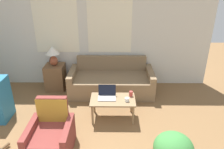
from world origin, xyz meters
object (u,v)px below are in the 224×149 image
object	(u,v)px
couch	(111,82)
coffee_table	(113,101)
armchair	(51,137)
laptop	(107,95)
table_lamp	(53,54)
cup_navy	(127,100)
cup_yellow	(131,94)

from	to	relation	value
couch	coffee_table	size ratio (longest dim) A/B	2.29
couch	armchair	xyz separation A→B (m)	(-0.99, -2.07, -0.01)
laptop	table_lamp	bearing A→B (deg)	137.84
couch	cup_navy	size ratio (longest dim) A/B	23.40
coffee_table	cup_yellow	bearing A→B (deg)	18.44
coffee_table	laptop	bearing A→B (deg)	151.87
couch	cup_navy	bearing A→B (deg)	-75.41
couch	laptop	bearing A→B (deg)	-93.89
couch	table_lamp	xyz separation A→B (m)	(-1.45, 0.15, 0.70)
couch	cup_yellow	size ratio (longest dim) A/B	19.20
couch	armchair	size ratio (longest dim) A/B	2.38
armchair	cup_navy	size ratio (longest dim) A/B	9.85
armchair	cup_navy	xyz separation A→B (m)	(1.31, 0.83, 0.23)
table_lamp	coffee_table	world-z (taller)	table_lamp
armchair	coffee_table	distance (m)	1.38
couch	armchair	world-z (taller)	armchair
couch	table_lamp	world-z (taller)	table_lamp
couch	cup_navy	xyz separation A→B (m)	(0.32, -1.24, 0.23)
table_lamp	laptop	bearing A→B (deg)	-42.16
couch	coffee_table	xyz separation A→B (m)	(0.04, -1.17, 0.13)
coffee_table	laptop	xyz separation A→B (m)	(-0.12, 0.06, 0.11)
cup_yellow	coffee_table	bearing A→B (deg)	-161.56
couch	armchair	distance (m)	2.30
laptop	cup_navy	xyz separation A→B (m)	(0.40, -0.14, -0.02)
armchair	table_lamp	world-z (taller)	table_lamp
armchair	cup_yellow	size ratio (longest dim) A/B	8.08
table_lamp	cup_navy	xyz separation A→B (m)	(1.78, -1.39, -0.47)
armchair	couch	bearing A→B (deg)	64.59
armchair	laptop	bearing A→B (deg)	46.88
armchair	coffee_table	size ratio (longest dim) A/B	0.97
couch	cup_yellow	world-z (taller)	couch
armchair	laptop	size ratio (longest dim) A/B	2.44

